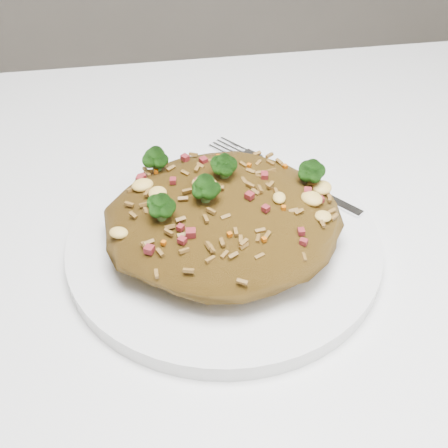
{
  "coord_description": "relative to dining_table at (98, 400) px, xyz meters",
  "views": [
    {
      "loc": [
        0.06,
        -0.29,
        1.1
      ],
      "look_at": [
        0.11,
        0.06,
        0.78
      ],
      "focal_mm": 50.0,
      "sensor_mm": 36.0,
      "label": 1
    }
  ],
  "objects": [
    {
      "name": "plate",
      "position": [
        0.11,
        0.06,
        0.1
      ],
      "size": [
        0.25,
        0.25,
        0.01
      ],
      "primitive_type": "cylinder",
      "color": "white",
      "rests_on": "dining_table"
    },
    {
      "name": "fried_rice",
      "position": [
        0.11,
        0.06,
        0.13
      ],
      "size": [
        0.18,
        0.17,
        0.07
      ],
      "color": "brown",
      "rests_on": "plate"
    },
    {
      "name": "fork",
      "position": [
        0.18,
        0.13,
        0.11
      ],
      "size": [
        0.12,
        0.13,
        0.0
      ],
      "rotation": [
        0.0,
        0.0,
        -0.87
      ],
      "color": "silver",
      "rests_on": "plate"
    },
    {
      "name": "dining_table",
      "position": [
        0.0,
        0.0,
        0.0
      ],
      "size": [
        1.2,
        0.8,
        0.75
      ],
      "color": "white",
      "rests_on": "ground"
    }
  ]
}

